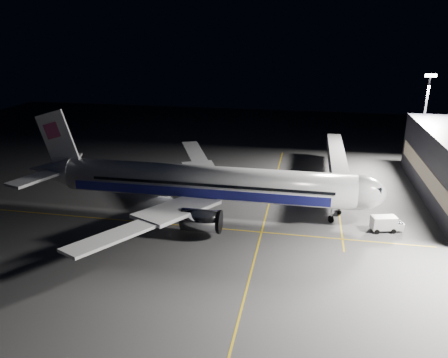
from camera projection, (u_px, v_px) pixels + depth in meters
name	position (u px, v px, depth m)	size (l,w,h in m)	color
ground	(207.00, 212.00, 73.98)	(200.00, 200.00, 0.00)	#4C4C4F
guide_line_main	(266.00, 216.00, 72.14)	(0.25, 80.00, 0.01)	gold
guide_line_cross	(198.00, 227.00, 68.41)	(70.00, 0.25, 0.01)	gold
guide_line_side	(337.00, 200.00, 79.22)	(0.25, 40.00, 0.01)	gold
airliner	(200.00, 183.00, 72.48)	(61.48, 54.22, 16.64)	silver
jet_bridge	(337.00, 163.00, 85.19)	(3.60, 34.40, 6.30)	#B2B2B7
floodlight_mast_north	(425.00, 114.00, 92.26)	(2.40, 0.68, 20.70)	#59595E
service_truck	(386.00, 223.00, 66.56)	(5.07, 3.05, 2.43)	white
baggage_tug	(171.00, 185.00, 83.90)	(2.69, 2.15, 1.96)	black
safety_cone_a	(247.00, 198.00, 79.40)	(0.35, 0.35, 0.52)	orange
safety_cone_b	(237.00, 184.00, 86.36)	(0.35, 0.35, 0.53)	orange
safety_cone_c	(197.00, 194.00, 80.91)	(0.46, 0.46, 0.69)	orange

